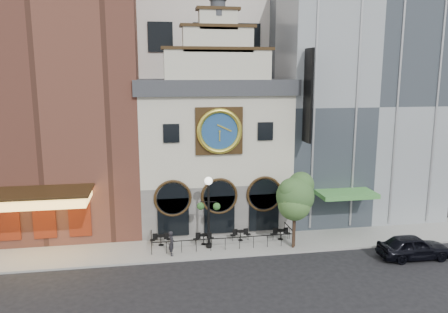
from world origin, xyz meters
name	(u,v)px	position (x,y,z in m)	size (l,w,h in m)	color
ground	(228,258)	(0.00, 0.00, 0.00)	(120.00, 120.00, 0.00)	black
sidewalk	(222,244)	(0.00, 2.50, 0.07)	(44.00, 5.00, 0.15)	gray
clock_building	(212,147)	(0.00, 7.82, 6.69)	(12.60, 8.78, 18.65)	#605E5B
theater_building	(52,76)	(-13.00, 9.96, 12.60)	(14.00, 15.60, 25.00)	brown
retail_building	(347,103)	(12.99, 9.99, 10.14)	(14.00, 14.40, 20.00)	gray
office_tower	(195,5)	(0.00, 20.00, 20.00)	(20.00, 16.00, 40.00)	silver
cafe_railing	(222,237)	(0.00, 2.50, 0.60)	(10.60, 2.60, 0.90)	black
bistro_0	(161,239)	(-4.61, 2.85, 0.61)	(1.58, 0.68, 0.90)	black
bistro_1	(204,238)	(-1.43, 2.49, 0.61)	(1.58, 0.68, 0.90)	black
bistro_2	(240,235)	(1.46, 2.80, 0.61)	(1.58, 0.68, 0.90)	black
bistro_3	(281,234)	(4.57, 2.48, 0.61)	(1.58, 0.68, 0.90)	black
car_right	(413,247)	(12.84, -2.13, 0.85)	(2.00, 4.97, 1.69)	black
pedestrian	(172,243)	(-3.90, 0.88, 1.04)	(0.65, 0.43, 1.78)	black
lamppost	(209,204)	(-1.12, 1.84, 3.47)	(1.68, 0.82, 5.36)	black
tree_left	(296,193)	(5.21, 1.08, 4.23)	(2.89, 2.78, 5.57)	#382619
tree_right	(295,201)	(5.08, 0.85, 3.67)	(2.49, 2.40, 4.80)	#382619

